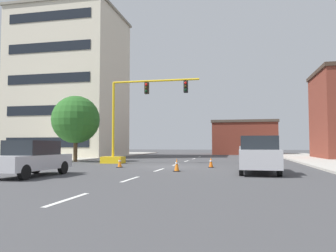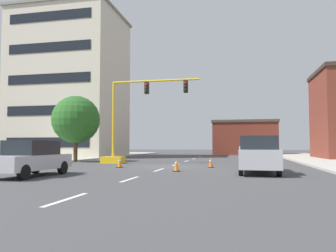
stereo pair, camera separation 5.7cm
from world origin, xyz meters
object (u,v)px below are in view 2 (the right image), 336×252
Objects in this scene: traffic_signal_gantry at (124,137)px; sedan_silver_near_left at (31,158)px; traffic_cone_roadside_b at (120,162)px; pickup_truck_silver at (258,155)px; tree_left_near at (76,120)px; traffic_cone_roadside_c at (211,162)px; traffic_cone_roadside_a at (176,165)px.

traffic_signal_gantry is 1.78× the size of sedan_silver_near_left.
sedan_silver_near_left is 6.46× the size of traffic_cone_roadside_b.
pickup_truck_silver reaches higher than sedan_silver_near_left.
traffic_signal_gantry is at bearing -16.83° from tree_left_near.
traffic_cone_roadside_b is 1.00× the size of traffic_cone_roadside_c.
traffic_cone_roadside_a is (6.42, 4.31, -0.51)m from sedan_silver_near_left.
sedan_silver_near_left is 11.37m from traffic_cone_roadside_c.
tree_left_near is 8.51× the size of traffic_cone_roadside_c.
traffic_cone_roadside_a is at bearing -114.72° from traffic_cone_roadside_c.
traffic_cone_roadside_c is (7.36, -3.45, -1.84)m from traffic_signal_gantry.
traffic_cone_roadside_a is (5.69, -7.09, -1.81)m from traffic_signal_gantry.
traffic_cone_roadside_c is (6.03, 1.21, -0.00)m from traffic_cone_roadside_b.
tree_left_near is 14.04m from sedan_silver_near_left.
traffic_cone_roadside_b is (1.33, -4.66, -1.84)m from traffic_signal_gantry.
pickup_truck_silver is (15.44, -8.76, -2.84)m from tree_left_near.
traffic_cone_roadside_b is (2.06, 6.75, -0.54)m from sedan_silver_near_left.
pickup_truck_silver is 4.57m from traffic_cone_roadside_a.
traffic_cone_roadside_b is at bearing -74.08° from traffic_signal_gantry.
traffic_cone_roadside_b is at bearing -168.67° from traffic_cone_roadside_c.
traffic_signal_gantry reaches higher than traffic_cone_roadside_b.
pickup_truck_silver is 7.70× the size of traffic_cone_roadside_b.
tree_left_near is at bearing 109.04° from sedan_silver_near_left.
tree_left_near is 7.82× the size of traffic_cone_roadside_a.
traffic_cone_roadside_c is (-2.86, 3.73, -0.63)m from pickup_truck_silver.
pickup_truck_silver is at bearing -1.16° from traffic_cone_roadside_a.
tree_left_near is at bearing 150.43° from pickup_truck_silver.
sedan_silver_near_left is (-0.74, -11.40, -1.30)m from traffic_signal_gantry.
traffic_cone_roadside_a is 1.09× the size of traffic_cone_roadside_c.
tree_left_near reaches higher than traffic_cone_roadside_a.
traffic_cone_roadside_a is at bearing -51.27° from traffic_signal_gantry.
tree_left_near is 1.31× the size of sedan_silver_near_left.
traffic_cone_roadside_a is (-4.53, 0.09, -0.60)m from pickup_truck_silver.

